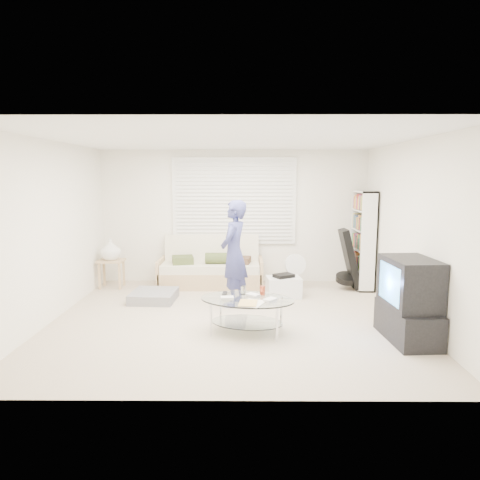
{
  "coord_description": "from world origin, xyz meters",
  "views": [
    {
      "loc": [
        0.16,
        -5.84,
        1.99
      ],
      "look_at": [
        0.12,
        0.3,
        1.09
      ],
      "focal_mm": 32.0,
      "sensor_mm": 36.0,
      "label": 1
    }
  ],
  "objects_px": {
    "bookshelf": "(363,240)",
    "tv_unit": "(409,301)",
    "coffee_table": "(247,305)",
    "futon_sofa": "(211,270)"
  },
  "relations": [
    {
      "from": "futon_sofa",
      "to": "coffee_table",
      "type": "relative_size",
      "value": 1.41
    },
    {
      "from": "bookshelf",
      "to": "tv_unit",
      "type": "relative_size",
      "value": 1.71
    },
    {
      "from": "bookshelf",
      "to": "coffee_table",
      "type": "distance_m",
      "value": 3.15
    },
    {
      "from": "tv_unit",
      "to": "coffee_table",
      "type": "xyz_separation_m",
      "value": [
        -1.97,
        0.25,
        -0.14
      ]
    },
    {
      "from": "futon_sofa",
      "to": "bookshelf",
      "type": "bearing_deg",
      "value": -2.12
    },
    {
      "from": "futon_sofa",
      "to": "coffee_table",
      "type": "bearing_deg",
      "value": -74.86
    },
    {
      "from": "bookshelf",
      "to": "futon_sofa",
      "type": "bearing_deg",
      "value": 177.88
    },
    {
      "from": "coffee_table",
      "to": "tv_unit",
      "type": "bearing_deg",
      "value": -7.25
    },
    {
      "from": "futon_sofa",
      "to": "bookshelf",
      "type": "xyz_separation_m",
      "value": [
        2.74,
        -0.1,
        0.57
      ]
    },
    {
      "from": "futon_sofa",
      "to": "tv_unit",
      "type": "bearing_deg",
      "value": -45.24
    }
  ]
}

